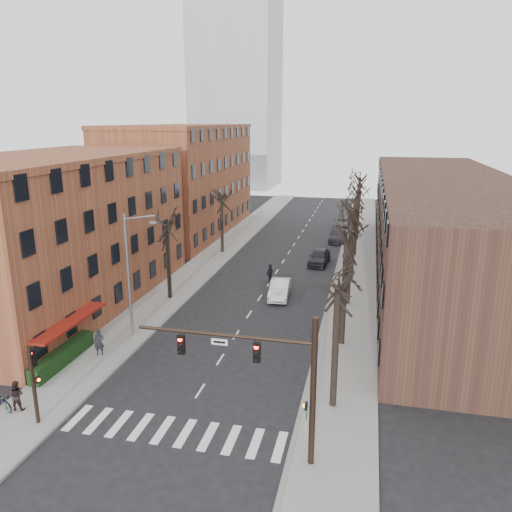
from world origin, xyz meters
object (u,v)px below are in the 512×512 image
Objects in this scene: pedestrian_a at (99,342)px; parked_car_mid at (338,235)px; parked_car_near at (319,257)px; bicycle at (2,401)px; silver_sedan at (280,289)px.

parked_car_mid is at bearing 53.01° from pedestrian_a.
pedestrian_a reaches higher than parked_car_near.
pedestrian_a is at bearing -111.48° from parked_car_near.
pedestrian_a is at bearing -109.54° from parked_car_mid.
parked_car_mid reaches higher than bicycle.
silver_sedan is at bearing 38.44° from pedestrian_a.
parked_car_near is 0.92× the size of parked_car_mid.
parked_car_near is 2.76× the size of pedestrian_a.
bicycle is (-13.59, -32.14, -0.22)m from parked_car_near.
pedestrian_a reaches higher than bicycle.
pedestrian_a reaches higher than parked_car_mid.
parked_car_mid is 38.61m from pedestrian_a.
pedestrian_a is (-9.52, -13.92, 0.27)m from silver_sedan.
parked_car_near is (2.30, 11.28, 0.06)m from silver_sedan.
silver_sedan is 0.87× the size of parked_car_mid.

